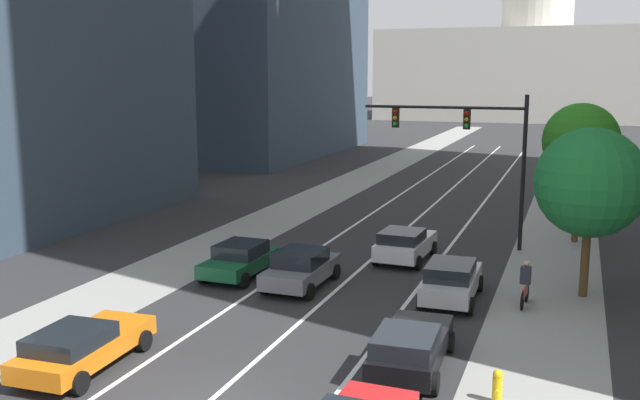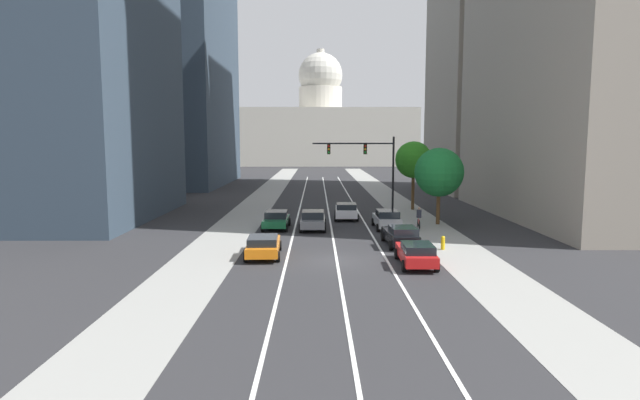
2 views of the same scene
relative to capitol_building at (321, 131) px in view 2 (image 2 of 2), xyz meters
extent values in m
plane|color=#2B2B2D|center=(0.00, -85.83, -9.93)|extent=(400.00, 400.00, 0.00)
cube|color=gray|center=(-7.87, -90.83, -9.92)|extent=(3.92, 130.00, 0.01)
cube|color=gray|center=(7.87, -90.83, -9.92)|extent=(3.92, 130.00, 0.01)
cube|color=white|center=(-2.96, -100.83, -9.92)|extent=(0.16, 90.00, 0.01)
cube|color=white|center=(0.00, -100.83, -9.92)|extent=(0.16, 90.00, 0.01)
cube|color=white|center=(2.96, -100.83, -9.92)|extent=(0.16, 90.00, 0.01)
cube|color=#334251|center=(-25.28, -71.60, 14.92)|extent=(18.84, 29.26, 49.71)
cube|color=beige|center=(0.00, 0.00, -1.83)|extent=(54.53, 29.90, 16.20)
cylinder|color=beige|center=(0.00, 0.00, 9.64)|extent=(12.82, 12.82, 6.75)
sphere|color=beige|center=(0.00, 0.00, 16.61)|extent=(13.09, 13.09, 13.09)
cylinder|color=beige|center=(0.00, 0.00, 22.50)|extent=(2.36, 2.36, 3.27)
cube|color=red|center=(4.43, -126.85, -9.32)|extent=(1.87, 4.49, 0.58)
cube|color=black|center=(4.42, -127.47, -8.80)|extent=(1.67, 2.22, 0.45)
cylinder|color=black|center=(3.59, -125.32, -9.61)|extent=(0.24, 0.65, 0.64)
cylinder|color=black|center=(5.35, -125.36, -9.61)|extent=(0.24, 0.65, 0.64)
cylinder|color=black|center=(3.52, -128.34, -9.61)|extent=(0.24, 0.65, 0.64)
cylinder|color=black|center=(5.28, -128.39, -9.61)|extent=(0.24, 0.65, 0.64)
cube|color=#B2B5BA|center=(4.43, -114.69, -9.27)|extent=(1.86, 4.30, 0.68)
cube|color=black|center=(4.44, -115.11, -8.66)|extent=(1.68, 2.28, 0.54)
cylinder|color=black|center=(3.52, -113.26, -9.61)|extent=(0.23, 0.64, 0.64)
cylinder|color=black|center=(5.29, -113.22, -9.61)|extent=(0.23, 0.64, 0.64)
cylinder|color=black|center=(3.58, -116.16, -9.61)|extent=(0.23, 0.64, 0.64)
cylinder|color=black|center=(5.35, -116.12, -9.61)|extent=(0.23, 0.64, 0.64)
cube|color=#14512D|center=(-4.43, -114.62, -9.33)|extent=(1.96, 4.13, 0.55)
cube|color=black|center=(-4.43, -114.48, -8.78)|extent=(1.76, 2.07, 0.54)
cylinder|color=black|center=(-5.34, -113.21, -9.61)|extent=(0.23, 0.64, 0.64)
cylinder|color=black|center=(-3.47, -113.25, -9.61)|extent=(0.23, 0.64, 0.64)
cylinder|color=black|center=(-5.40, -115.99, -9.61)|extent=(0.23, 0.64, 0.64)
cylinder|color=black|center=(-3.53, -116.03, -9.61)|extent=(0.23, 0.64, 0.64)
cube|color=orange|center=(-4.43, -124.49, -9.33)|extent=(2.06, 4.71, 0.56)
cube|color=black|center=(-4.41, -125.15, -8.82)|extent=(1.81, 2.29, 0.46)
cylinder|color=black|center=(-5.43, -122.95, -9.61)|extent=(0.25, 0.65, 0.64)
cylinder|color=black|center=(-3.56, -122.88, -9.61)|extent=(0.25, 0.65, 0.64)
cylinder|color=black|center=(-5.31, -126.10, -9.61)|extent=(0.25, 0.65, 0.64)
cylinder|color=black|center=(-3.43, -126.03, -9.61)|extent=(0.25, 0.65, 0.64)
cube|color=slate|center=(-1.48, -115.05, -9.30)|extent=(1.93, 4.31, 0.62)
cube|color=black|center=(-1.48, -115.15, -8.70)|extent=(1.75, 2.13, 0.57)
cylinder|color=black|center=(-2.39, -113.58, -9.61)|extent=(0.23, 0.64, 0.64)
cylinder|color=black|center=(-0.52, -113.61, -9.61)|extent=(0.23, 0.64, 0.64)
cylinder|color=black|center=(-2.43, -116.49, -9.61)|extent=(0.23, 0.64, 0.64)
cylinder|color=black|center=(-0.57, -116.52, -9.61)|extent=(0.23, 0.64, 0.64)
cube|color=silver|center=(1.48, -109.62, -9.26)|extent=(2.06, 4.26, 0.70)
cube|color=black|center=(1.45, -110.28, -8.67)|extent=(1.83, 2.13, 0.48)
cylinder|color=black|center=(0.59, -108.16, -9.61)|extent=(0.25, 0.65, 0.64)
cylinder|color=black|center=(2.48, -108.23, -9.61)|extent=(0.25, 0.65, 0.64)
cylinder|color=black|center=(0.47, -111.01, -9.61)|extent=(0.25, 0.65, 0.64)
cylinder|color=black|center=(2.37, -111.08, -9.61)|extent=(0.25, 0.65, 0.64)
cube|color=black|center=(4.43, -121.32, -9.30)|extent=(1.96, 4.61, 0.61)
cube|color=black|center=(4.48, -122.32, -8.75)|extent=(1.72, 2.14, 0.49)
cylinder|color=black|center=(3.48, -119.81, -9.61)|extent=(0.25, 0.65, 0.64)
cylinder|color=black|center=(5.26, -119.74, -9.61)|extent=(0.25, 0.65, 0.64)
cylinder|color=black|center=(3.61, -122.90, -9.61)|extent=(0.25, 0.65, 0.64)
cylinder|color=black|center=(5.39, -122.82, -9.61)|extent=(0.25, 0.65, 0.64)
cylinder|color=black|center=(6.21, -105.97, -6.22)|extent=(0.20, 0.20, 7.42)
cylinder|color=black|center=(2.32, -105.97, -3.16)|extent=(7.79, 0.14, 0.14)
cube|color=black|center=(3.49, -105.97, -3.71)|extent=(0.32, 0.28, 0.96)
sphere|color=red|center=(3.49, -106.12, -3.41)|extent=(0.20, 0.20, 0.20)
sphere|color=orange|center=(3.49, -106.12, -3.71)|extent=(0.20, 0.20, 0.20)
sphere|color=green|center=(3.49, -106.12, -4.01)|extent=(0.20, 0.20, 0.20)
cube|color=black|center=(-0.02, -105.97, -3.71)|extent=(0.32, 0.28, 0.96)
sphere|color=red|center=(-0.02, -106.12, -3.41)|extent=(0.20, 0.20, 0.20)
sphere|color=orange|center=(-0.02, -106.12, -3.71)|extent=(0.20, 0.20, 0.20)
sphere|color=green|center=(-0.02, -106.12, -4.01)|extent=(0.20, 0.20, 0.20)
cylinder|color=yellow|center=(6.99, -122.73, -9.58)|extent=(0.26, 0.26, 0.70)
sphere|color=yellow|center=(6.99, -122.73, -9.15)|extent=(0.26, 0.26, 0.26)
cylinder|color=yellow|center=(6.99, -122.89, -9.54)|extent=(0.10, 0.12, 0.10)
cylinder|color=black|center=(7.03, -114.99, -9.60)|extent=(0.11, 0.66, 0.66)
cylinder|color=black|center=(7.12, -113.96, -9.60)|extent=(0.11, 0.66, 0.66)
cube|color=#A51919|center=(7.07, -114.48, -9.38)|extent=(0.15, 1.00, 0.36)
cube|color=#262833|center=(7.07, -114.53, -8.75)|extent=(0.38, 0.31, 0.64)
sphere|color=tan|center=(7.07, -114.46, -8.32)|extent=(0.22, 0.22, 0.22)
cylinder|color=#51381E|center=(8.68, -103.22, -8.02)|extent=(0.32, 0.32, 3.81)
sphere|color=#2B7F1D|center=(8.68, -103.22, -4.81)|extent=(3.73, 3.73, 3.73)
cylinder|color=#51381E|center=(9.08, -112.53, -8.45)|extent=(0.32, 0.32, 2.96)
sphere|color=#1B6E31|center=(9.08, -112.53, -5.53)|extent=(4.10, 4.10, 4.10)
camera|label=1|loc=(8.57, -140.26, -1.55)|focal=39.63mm
camera|label=2|loc=(-1.19, -155.14, -2.92)|focal=28.65mm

